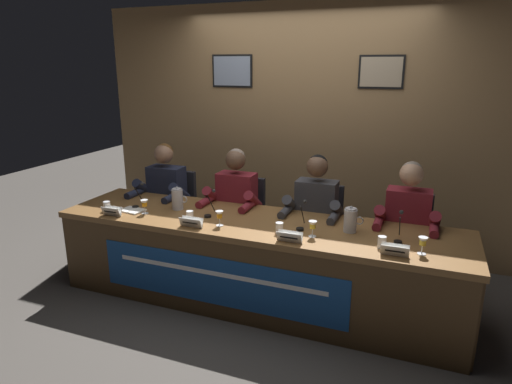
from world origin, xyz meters
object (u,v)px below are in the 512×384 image
water_pitcher_right_side (351,220)px  document_stack_far_left (132,210)px  water_cup_far_left (107,207)px  microphone_center_left (210,207)px  chair_far_left (174,215)px  panelist_center_right (314,213)px  nameplate_center_right (290,237)px  panelist_center_left (233,204)px  juice_glass_center_right (313,226)px  water_pitcher_left_side (177,199)px  conference_table (251,250)px  panelist_far_right (406,224)px  water_cup_center_right (279,228)px  nameplate_far_left (112,211)px  microphone_far_left (138,199)px  panelist_far_left (163,195)px  chair_center_right (318,235)px  water_cup_center_left (190,216)px  microphone_center_right (302,220)px  chair_far_right (405,247)px  juice_glass_far_left (144,204)px  juice_glass_far_right (423,242)px  nameplate_far_right (395,250)px  water_cup_far_right (382,243)px  nameplate_center_left (191,222)px  microphone_far_right (399,232)px  juice_glass_center_left (219,216)px  chair_center_left (242,224)px

water_pitcher_right_side → document_stack_far_left: bearing=-174.2°
water_cup_far_left → microphone_center_left: microphone_center_left is taller
water_pitcher_right_side → chair_far_left: bearing=163.6°
panelist_center_right → nameplate_center_right: size_ratio=6.47×
panelist_center_left → juice_glass_center_right: (0.92, -0.58, 0.10)m
panelist_center_right → water_pitcher_left_side: size_ratio=5.83×
conference_table → water_pitcher_right_side: size_ratio=16.30×
panelist_far_right → water_cup_center_right: bearing=-146.2°
nameplate_far_left → microphone_far_left: (0.06, 0.29, 0.03)m
panelist_far_left → water_pitcher_right_side: size_ratio=5.83×
chair_center_right → water_cup_center_left: bearing=-138.3°
water_cup_far_left → document_stack_far_left: bearing=19.7°
water_pitcher_right_side → microphone_center_right: bearing=-168.6°
chair_far_right → water_cup_far_left: bearing=-161.4°
juice_glass_far_left → microphone_center_left: bearing=15.5°
nameplate_far_left → juice_glass_far_right: size_ratio=1.45×
nameplate_far_right → water_cup_far_right: size_ratio=2.19×
panelist_center_right → water_cup_center_right: size_ratio=14.41×
juice_glass_center_right → chair_far_right: bearing=50.4°
nameplate_center_left → water_pitcher_right_side: size_ratio=0.91×
juice_glass_far_right → microphone_far_right: size_ratio=0.57×
chair_center_right → water_pitcher_right_side: 0.79m
nameplate_center_right → nameplate_far_right: same height
panelist_far_left → panelist_center_right: (1.56, 0.00, 0.00)m
juice_glass_far_right → document_stack_far_left: (-2.43, 0.06, -0.08)m
panelist_far_left → water_cup_center_left: 0.90m
juice_glass_center_left → microphone_center_right: microphone_center_right is taller
water_cup_center_right → water_pitcher_left_side: (-1.04, 0.23, 0.06)m
document_stack_far_left → water_cup_center_left: bearing=-3.7°
water_pitcher_left_side → document_stack_far_left: water_pitcher_left_side is taller
chair_far_left → microphone_center_right: microphone_center_right is taller
nameplate_center_left → microphone_far_left: bearing=158.2°
water_cup_center_right → water_cup_far_right: bearing=-0.3°
chair_center_left → juice_glass_center_left: bearing=-79.1°
nameplate_center_right → juice_glass_far_left: bearing=173.3°
water_cup_far_left → chair_center_right: chair_center_right is taller
water_cup_center_right → water_pitcher_right_side: water_pitcher_right_side is taller
microphone_center_right → juice_glass_far_right: size_ratio=1.74×
chair_far_left → conference_table: bearing=-31.7°
nameplate_center_left → water_pitcher_left_side: 0.50m
nameplate_center_left → water_pitcher_right_side: (1.20, 0.36, 0.05)m
water_cup_center_left → water_pitcher_left_side: water_pitcher_left_side is taller
water_cup_center_right → water_pitcher_left_side: water_pitcher_left_side is taller
chair_far_left → document_stack_far_left: 0.82m
juice_glass_far_left → microphone_center_left: 0.58m
panelist_far_right → water_cup_far_right: 0.63m
panelist_center_right → juice_glass_center_left: bearing=-135.0°
juice_glass_far_right → chair_center_right: bearing=138.1°
juice_glass_center_right → panelist_center_right: bearing=103.0°
microphone_far_left → panelist_center_left: panelist_center_left is taller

